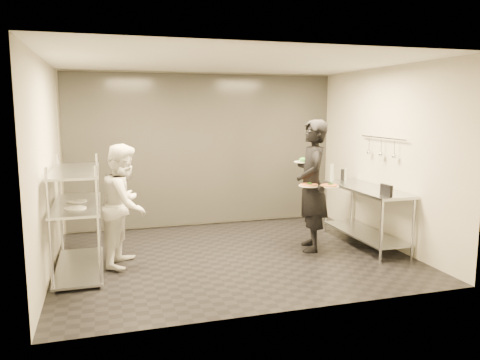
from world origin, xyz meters
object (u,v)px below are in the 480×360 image
object	(u,v)px
bottle_green	(332,172)
waiter	(312,186)
chef	(125,205)
pos_monitor	(386,190)
bottle_dark	(342,175)
pizza_plate_near	(309,185)
salad_plate	(303,161)
bottle_clear	(346,174)
prep_counter	(365,206)
pizza_plate_far	(329,186)
pass_rack	(77,214)

from	to	relation	value
bottle_green	waiter	bearing A→B (deg)	-133.01
waiter	chef	bearing A→B (deg)	-75.63
pos_monitor	bottle_dark	xyz separation A→B (m)	(0.13, 1.52, 0.01)
chef	pizza_plate_near	bearing A→B (deg)	-77.10
salad_plate	bottle_dark	bearing A→B (deg)	29.23
bottle_green	bottle_clear	bearing A→B (deg)	0.00
salad_plate	bottle_clear	xyz separation A→B (m)	(1.06, 0.56, -0.33)
prep_counter	bottle_green	xyz separation A→B (m)	(-0.19, 0.80, 0.44)
bottle_dark	prep_counter	bearing A→B (deg)	-90.95
chef	pos_monitor	size ratio (longest dim) A/B	7.25
prep_counter	pos_monitor	size ratio (longest dim) A/B	7.76
bottle_clear	salad_plate	bearing A→B (deg)	-152.24
chef	pizza_plate_near	world-z (taller)	chef
prep_counter	bottle_dark	xyz separation A→B (m)	(0.01, 0.80, 0.39)
pizza_plate_far	pos_monitor	world-z (taller)	pos_monitor
salad_plate	pass_rack	bearing A→B (deg)	-175.81
prep_counter	bottle_green	distance (m)	0.93
pos_monitor	bottle_dark	bearing A→B (deg)	81.94
pass_rack	pos_monitor	xyz separation A→B (m)	(4.21, -0.72, 0.23)
prep_counter	pos_monitor	bearing A→B (deg)	-99.46
salad_plate	bottle_dark	xyz separation A→B (m)	(1.00, 0.56, -0.34)
waiter	chef	xyz separation A→B (m)	(-2.77, 0.11, -0.16)
bottle_green	prep_counter	bearing A→B (deg)	-76.82
pass_rack	chef	world-z (taller)	chef
bottle_dark	salad_plate	bearing A→B (deg)	-150.77
pizza_plate_near	bottle_green	distance (m)	1.33
pass_rack	waiter	distance (m)	3.40
chef	pizza_plate_far	xyz separation A→B (m)	(2.93, -0.35, 0.19)
pizza_plate_near	bottle_green	bearing A→B (deg)	48.00
pizza_plate_far	bottle_clear	world-z (taller)	bottle_clear
bottle_green	bottle_dark	bearing A→B (deg)	0.00
salad_plate	bottle_green	world-z (taller)	salad_plate
chef	pizza_plate_far	size ratio (longest dim) A/B	5.79
pass_rack	bottle_dark	xyz separation A→B (m)	(4.34, 0.80, 0.25)
pass_rack	waiter	xyz separation A→B (m)	(3.39, -0.01, 0.23)
bottle_clear	pos_monitor	bearing A→B (deg)	-97.35
chef	pos_monitor	bearing A→B (deg)	-83.75
pizza_plate_near	pos_monitor	size ratio (longest dim) A/B	1.30
pizza_plate_far	bottle_green	xyz separation A→B (m)	(0.59, 1.05, 0.04)
waiter	bottle_green	size ratio (longest dim) A/B	6.94
chef	salad_plate	distance (m)	2.78
pass_rack	bottle_green	xyz separation A→B (m)	(4.14, 0.80, 0.29)
bottle_clear	bottle_green	bearing A→B (deg)	180.00
pos_monitor	prep_counter	bearing A→B (deg)	77.49
pass_rack	pizza_plate_near	distance (m)	3.27
pass_rack	bottle_clear	size ratio (longest dim) A/B	7.79
bottle_green	bottle_dark	distance (m)	0.21
salad_plate	bottle_clear	size ratio (longest dim) A/B	1.39
chef	bottle_dark	distance (m)	3.79
chef	bottle_green	bearing A→B (deg)	-59.64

